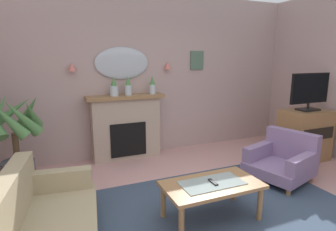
{
  "coord_description": "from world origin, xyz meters",
  "views": [
    {
      "loc": [
        -1.79,
        -2.26,
        1.83
      ],
      "look_at": [
        -0.2,
        1.48,
        0.96
      ],
      "focal_mm": 29.81,
      "sensor_mm": 36.0,
      "label": 1
    }
  ],
  "objects_px": {
    "coffee_table": "(212,188)",
    "floral_couch": "(37,225)",
    "mantel_vase_left": "(128,86)",
    "wall_mirror": "(122,63)",
    "fireplace": "(126,128)",
    "tv_remote": "(213,182)",
    "mantel_vase_right": "(152,85)",
    "tv_cabinet": "(304,135)",
    "wall_sconce_right": "(168,65)",
    "mantel_vase_centre": "(114,88)",
    "armchair_by_coffee_table": "(283,159)",
    "tv_flatscreen": "(310,91)",
    "potted_plant_tall_palm": "(16,139)",
    "framed_picture": "(197,60)",
    "wall_sconce_left": "(72,67)"
  },
  "relations": [
    {
      "from": "coffee_table",
      "to": "fireplace",
      "type": "bearing_deg",
      "value": 99.14
    },
    {
      "from": "wall_sconce_left",
      "to": "mantel_vase_right",
      "type": "bearing_deg",
      "value": -5.08
    },
    {
      "from": "tv_flatscreen",
      "to": "wall_sconce_right",
      "type": "bearing_deg",
      "value": 145.68
    },
    {
      "from": "framed_picture",
      "to": "tv_flatscreen",
      "type": "relative_size",
      "value": 0.43
    },
    {
      "from": "wall_sconce_right",
      "to": "armchair_by_coffee_table",
      "type": "xyz_separation_m",
      "value": [
        1.09,
        -1.88,
        -1.35
      ]
    },
    {
      "from": "armchair_by_coffee_table",
      "to": "mantel_vase_left",
      "type": "bearing_deg",
      "value": 136.93
    },
    {
      "from": "wall_mirror",
      "to": "mantel_vase_left",
      "type": "bearing_deg",
      "value": -73.61
    },
    {
      "from": "tv_flatscreen",
      "to": "potted_plant_tall_palm",
      "type": "distance_m",
      "value": 4.72
    },
    {
      "from": "wall_mirror",
      "to": "armchair_by_coffee_table",
      "type": "distance_m",
      "value": 3.08
    },
    {
      "from": "tv_flatscreen",
      "to": "framed_picture",
      "type": "bearing_deg",
      "value": 133.94
    },
    {
      "from": "wall_sconce_right",
      "to": "tv_flatscreen",
      "type": "height_order",
      "value": "wall_sconce_right"
    },
    {
      "from": "wall_mirror",
      "to": "coffee_table",
      "type": "relative_size",
      "value": 0.87
    },
    {
      "from": "tv_remote",
      "to": "floral_couch",
      "type": "height_order",
      "value": "floral_couch"
    },
    {
      "from": "mantel_vase_right",
      "to": "wall_mirror",
      "type": "bearing_deg",
      "value": 161.22
    },
    {
      "from": "fireplace",
      "to": "wall_sconce_right",
      "type": "height_order",
      "value": "wall_sconce_right"
    },
    {
      "from": "armchair_by_coffee_table",
      "to": "potted_plant_tall_palm",
      "type": "relative_size",
      "value": 0.76
    },
    {
      "from": "wall_sconce_left",
      "to": "tv_remote",
      "type": "height_order",
      "value": "wall_sconce_left"
    },
    {
      "from": "wall_sconce_left",
      "to": "framed_picture",
      "type": "distance_m",
      "value": 2.35
    },
    {
      "from": "tv_flatscreen",
      "to": "tv_cabinet",
      "type": "bearing_deg",
      "value": 90.0
    },
    {
      "from": "fireplace",
      "to": "floral_couch",
      "type": "relative_size",
      "value": 0.75
    },
    {
      "from": "mantel_vase_centre",
      "to": "tv_cabinet",
      "type": "height_order",
      "value": "mantel_vase_centre"
    },
    {
      "from": "framed_picture",
      "to": "wall_sconce_left",
      "type": "bearing_deg",
      "value": -178.54
    },
    {
      "from": "mantel_vase_left",
      "to": "wall_sconce_right",
      "type": "xyz_separation_m",
      "value": [
        0.8,
        0.12,
        0.35
      ]
    },
    {
      "from": "wall_sconce_right",
      "to": "tv_flatscreen",
      "type": "bearing_deg",
      "value": -34.32
    },
    {
      "from": "tv_flatscreen",
      "to": "coffee_table",
      "type": "bearing_deg",
      "value": -158.88
    },
    {
      "from": "wall_sconce_right",
      "to": "tv_cabinet",
      "type": "xyz_separation_m",
      "value": [
        2.07,
        -1.39,
        -1.21
      ]
    },
    {
      "from": "fireplace",
      "to": "tv_remote",
      "type": "height_order",
      "value": "fireplace"
    },
    {
      "from": "wall_sconce_right",
      "to": "armchair_by_coffee_table",
      "type": "relative_size",
      "value": 0.14
    },
    {
      "from": "potted_plant_tall_palm",
      "to": "wall_mirror",
      "type": "bearing_deg",
      "value": 21.62
    },
    {
      "from": "mantel_vase_left",
      "to": "wall_sconce_right",
      "type": "relative_size",
      "value": 2.39
    },
    {
      "from": "mantel_vase_left",
      "to": "wall_mirror",
      "type": "relative_size",
      "value": 0.35
    },
    {
      "from": "wall_sconce_left",
      "to": "potted_plant_tall_palm",
      "type": "distance_m",
      "value": 1.42
    },
    {
      "from": "mantel_vase_right",
      "to": "framed_picture",
      "type": "bearing_deg",
      "value": 10.2
    },
    {
      "from": "mantel_vase_left",
      "to": "wall_sconce_left",
      "type": "xyz_separation_m",
      "value": [
        -0.9,
        0.12,
        0.35
      ]
    },
    {
      "from": "fireplace",
      "to": "armchair_by_coffee_table",
      "type": "bearing_deg",
      "value": -42.78
    },
    {
      "from": "mantel_vase_centre",
      "to": "wall_mirror",
      "type": "relative_size",
      "value": 0.35
    },
    {
      "from": "mantel_vase_left",
      "to": "tv_remote",
      "type": "xyz_separation_m",
      "value": [
        0.33,
        -2.29,
        -0.86
      ]
    },
    {
      "from": "framed_picture",
      "to": "floral_couch",
      "type": "relative_size",
      "value": 0.2
    },
    {
      "from": "wall_mirror",
      "to": "tv_cabinet",
      "type": "bearing_deg",
      "value": -26.28
    },
    {
      "from": "coffee_table",
      "to": "floral_couch",
      "type": "relative_size",
      "value": 0.61
    },
    {
      "from": "mantel_vase_centre",
      "to": "floral_couch",
      "type": "bearing_deg",
      "value": -119.21
    },
    {
      "from": "mantel_vase_right",
      "to": "tv_cabinet",
      "type": "bearing_deg",
      "value": -27.73
    },
    {
      "from": "wall_sconce_right",
      "to": "armchair_by_coffee_table",
      "type": "bearing_deg",
      "value": -60.02
    },
    {
      "from": "wall_sconce_left",
      "to": "tv_remote",
      "type": "distance_m",
      "value": 2.96
    },
    {
      "from": "wall_sconce_left",
      "to": "armchair_by_coffee_table",
      "type": "relative_size",
      "value": 0.14
    },
    {
      "from": "mantel_vase_centre",
      "to": "wall_mirror",
      "type": "height_order",
      "value": "wall_mirror"
    },
    {
      "from": "mantel_vase_left",
      "to": "wall_sconce_left",
      "type": "distance_m",
      "value": 0.97
    },
    {
      "from": "fireplace",
      "to": "wall_sconce_left",
      "type": "distance_m",
      "value": 1.38
    },
    {
      "from": "mantel_vase_centre",
      "to": "wall_sconce_right",
      "type": "bearing_deg",
      "value": 6.52
    },
    {
      "from": "tv_cabinet",
      "to": "tv_flatscreen",
      "type": "height_order",
      "value": "tv_flatscreen"
    }
  ]
}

